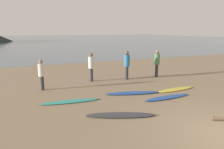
% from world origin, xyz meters
% --- Properties ---
extents(ground_plane, '(120.00, 120.00, 0.20)m').
position_xyz_m(ground_plane, '(0.00, 10.00, -0.10)').
color(ground_plane, '#8C7559').
rests_on(ground_plane, ground).
extents(ocean_water, '(140.00, 100.00, 0.01)m').
position_xyz_m(ocean_water, '(0.00, 65.48, 0.00)').
color(ocean_water, slate).
rests_on(ocean_water, ground).
extents(surfboard_0, '(2.58, 0.71, 0.06)m').
position_xyz_m(surfboard_0, '(-3.76, 4.98, 0.03)').
color(surfboard_0, teal).
rests_on(surfboard_0, ground).
extents(surfboard_1, '(2.54, 1.43, 0.08)m').
position_xyz_m(surfboard_1, '(-2.40, 2.77, 0.04)').
color(surfboard_1, '#333338').
rests_on(surfboard_1, ground).
extents(surfboard_2, '(2.69, 1.17, 0.08)m').
position_xyz_m(surfboard_2, '(-0.69, 5.00, 0.04)').
color(surfboard_2, '#1E479E').
rests_on(surfboard_2, ground).
extents(surfboard_3, '(2.46, 0.57, 0.07)m').
position_xyz_m(surfboard_3, '(0.45, 3.80, 0.03)').
color(surfboard_3, '#1E479E').
rests_on(surfboard_3, ground).
extents(surfboard_4, '(2.33, 0.64, 0.06)m').
position_xyz_m(surfboard_4, '(1.68, 4.71, 0.03)').
color(surfboard_4, yellow).
rests_on(surfboard_4, ground).
extents(person_0, '(0.36, 0.36, 1.79)m').
position_xyz_m(person_0, '(0.42, 7.84, 1.06)').
color(person_0, '#2D2D38').
rests_on(person_0, ground).
extents(person_1, '(0.32, 0.32, 1.59)m').
position_xyz_m(person_1, '(-4.67, 7.41, 0.94)').
color(person_1, '#2D2D38').
rests_on(person_1, ground).
extents(person_2, '(0.36, 0.36, 1.77)m').
position_xyz_m(person_2, '(2.60, 7.79, 1.04)').
color(person_2, '#2D2D38').
rests_on(person_2, ground).
extents(person_3, '(0.35, 0.35, 1.72)m').
position_xyz_m(person_3, '(-1.75, 8.27, 1.01)').
color(person_3, '#2D2D38').
rests_on(person_3, ground).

